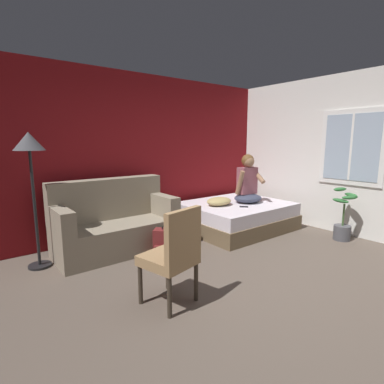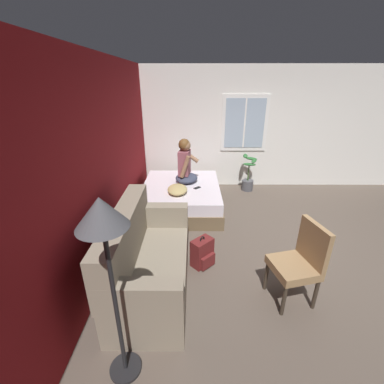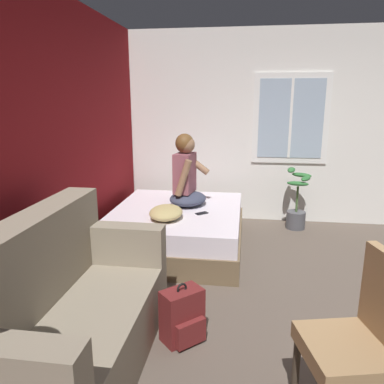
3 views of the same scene
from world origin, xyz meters
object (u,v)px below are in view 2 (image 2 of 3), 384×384
Objects in this scene: backpack at (203,253)px; floor_lamp at (104,234)px; person_seated at (185,165)px; throw_pillow at (177,189)px; couch at (146,261)px; cell_phone at (197,188)px; side_chair at (300,261)px; bed at (181,196)px; potted_plant at (248,178)px.

backpack is 2.03m from floor_lamp.
backpack is (-1.98, -0.29, -0.64)m from person_seated.
person_seated is 1.82× the size of throw_pillow.
couch is 3.71× the size of backpack.
cell_phone reaches higher than backpack.
person_seated is 6.08× the size of cell_phone.
cell_phone is at bearing 26.75° from side_chair.
cell_phone is (2.06, -0.64, 0.09)m from couch.
cell_phone is (1.64, 0.05, 0.29)m from backpack.
couch is 2.47m from person_seated.
floor_lamp is at bearing 177.69° from couch.
floor_lamp is (-3.07, 0.68, 0.94)m from cell_phone.
person_seated is 0.66m from throw_pillow.
bed is at bearing -8.24° from couch.
cell_phone is 3.28m from floor_lamp.
bed is 1.88× the size of side_chair.
side_chair is at bearing -64.59° from floor_lamp.
potted_plant is (3.26, -0.08, -0.23)m from side_chair.
person_seated is at bearing -13.03° from throw_pillow.
backpack is at bearing 156.93° from potted_plant.
cell_phone is (-0.34, -0.23, -0.35)m from person_seated.
bed is at bearing -156.60° from cell_phone.
throw_pillow is 0.28× the size of floor_lamp.
couch reaches higher than side_chair.
person_seated is 3.49m from floor_lamp.
cell_phone is at bearing -114.50° from bed.
floor_lamp is at bearing 155.53° from potted_plant.
bed is at bearing 120.67° from potted_plant.
cell_phone is at bearing -145.90° from person_seated.
potted_plant is (1.28, -1.56, -0.25)m from throw_pillow.
side_chair is at bearing -15.35° from cell_phone.
couch is at bearing -59.28° from cell_phone.
throw_pillow is at bearing -6.25° from floor_lamp.
side_chair is 2.18m from floor_lamp.
floor_lamp reaches higher than potted_plant.
cell_phone is at bearing 131.05° from potted_plant.
floor_lamp is at bearing 172.58° from person_seated.
person_seated is 0.54m from cell_phone.
person_seated is 2.10m from backpack.
throw_pillow is (1.40, 0.42, 0.36)m from backpack.
backpack is 1.51m from throw_pillow.
couch is 1.45m from floor_lamp.
backpack is (-1.78, -0.37, -0.04)m from bed.
potted_plant reaches higher than bed.
potted_plant is (0.90, -1.51, 0.07)m from bed.
throw_pillow reaches higher than backpack.
throw_pillow is 2.98m from floor_lamp.
bed is 2.10× the size of person_seated.
bed is 2.78m from side_chair.
floor_lamp reaches higher than person_seated.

